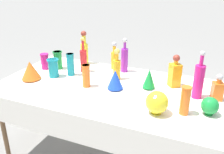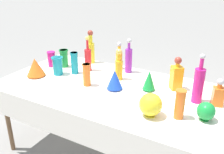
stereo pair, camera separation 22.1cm
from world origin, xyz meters
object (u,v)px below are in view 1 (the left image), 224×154
tall_bottle_3 (125,58)px  fluted_vase_0 (30,70)px  slender_vase_2 (45,61)px  fluted_vase_2 (115,79)px  tall_bottle_0 (83,59)px  tall_bottle_2 (117,67)px  slender_vase_4 (53,67)px  square_decanter_0 (217,89)px  slender_vase_0 (58,59)px  round_bowl_0 (157,102)px  tall_bottle_1 (114,58)px  round_bowl_1 (210,106)px  fluted_vase_1 (149,79)px  slender_vase_3 (185,100)px  tall_bottle_4 (84,50)px  tall_bottle_5 (199,80)px  cardboard_box_behind_left (109,86)px  slender_vase_1 (70,64)px  square_decanter_1 (175,73)px  slender_vase_5 (86,75)px

tall_bottle_3 → fluted_vase_0: 0.93m
slender_vase_2 → fluted_vase_2: size_ratio=0.93×
tall_bottle_0 → tall_bottle_2: tall_bottle_0 is taller
fluted_vase_2 → slender_vase_4: bearing=178.4°
tall_bottle_2 → square_decanter_0: 0.91m
square_decanter_0 → slender_vase_4: (-1.50, -0.12, 0.01)m
slender_vase_4 → fluted_vase_0: 0.21m
slender_vase_0 → round_bowl_0: slender_vase_0 is taller
slender_vase_4 → square_decanter_0: bearing=4.6°
square_decanter_0 → slender_vase_2: (-1.71, 0.03, -0.00)m
tall_bottle_1 → fluted_vase_0: bearing=-136.7°
round_bowl_1 → fluted_vase_1: bearing=153.9°
slender_vase_2 → fluted_vase_2: (0.88, -0.17, 0.00)m
slender_vase_2 → fluted_vase_2: fluted_vase_2 is taller
slender_vase_2 → slender_vase_3: 1.54m
tall_bottle_4 → tall_bottle_5: 1.30m
tall_bottle_4 → slender_vase_3: bearing=-29.3°
tall_bottle_3 → slender_vase_2: size_ratio=2.13×
slender_vase_2 → slender_vase_3: (1.50, -0.36, 0.03)m
fluted_vase_1 → cardboard_box_behind_left: bearing=128.8°
slender_vase_2 → round_bowl_1: 1.70m
tall_bottle_0 → cardboard_box_behind_left: bearing=98.3°
square_decanter_0 → fluted_vase_0: bearing=-171.1°
slender_vase_2 → tall_bottle_5: bearing=-1.9°
slender_vase_2 → cardboard_box_behind_left: size_ratio=0.27×
tall_bottle_2 → slender_vase_1: size_ratio=1.37×
tall_bottle_2 → square_decanter_0: size_ratio=1.36×
tall_bottle_4 → square_decanter_1: 1.06m
cardboard_box_behind_left → square_decanter_0: bearing=-36.8°
tall_bottle_1 → square_decanter_0: size_ratio=1.30×
slender_vase_0 → slender_vase_4: slender_vase_0 is taller
tall_bottle_1 → tall_bottle_0: bearing=-141.9°
slender_vase_4 → round_bowl_1: 1.47m
tall_bottle_5 → slender_vase_5: bearing=-169.8°
round_bowl_0 → round_bowl_1: bearing=20.8°
tall_bottle_0 → slender_vase_2: (-0.42, -0.09, -0.04)m
tall_bottle_3 → fluted_vase_2: tall_bottle_3 is taller
square_decanter_1 → fluted_vase_1: square_decanter_1 is taller
tall_bottle_2 → slender_vase_5: 0.33m
tall_bottle_1 → square_decanter_0: bearing=-17.6°
slender_vase_5 → square_decanter_0: bearing=9.9°
square_decanter_0 → slender_vase_3: size_ratio=1.03×
slender_vase_4 → round_bowl_1: size_ratio=1.33×
cardboard_box_behind_left → slender_vase_4: bearing=-93.2°
tall_bottle_2 → tall_bottle_5: size_ratio=0.76×
slender_vase_2 → cardboard_box_behind_left: (0.28, 1.04, -0.69)m
tall_bottle_0 → round_bowl_1: tall_bottle_0 is taller
square_decanter_0 → slender_vase_1: 1.37m
slender_vase_3 → slender_vase_4: bearing=170.8°
tall_bottle_3 → square_decanter_0: (0.90, -0.29, -0.05)m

